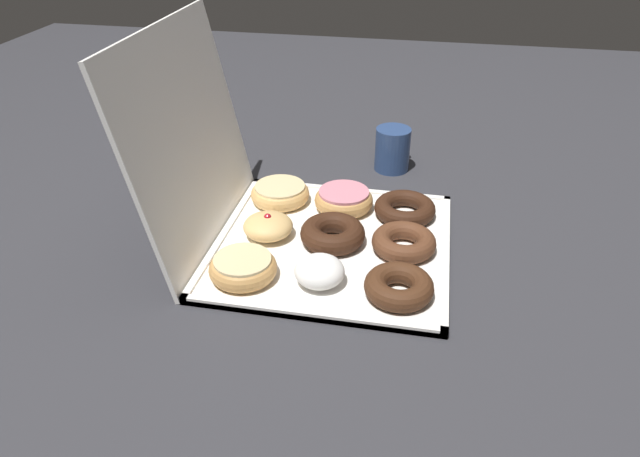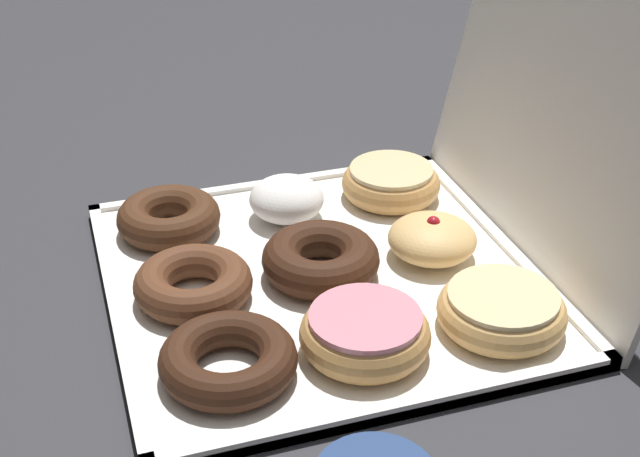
{
  "view_description": "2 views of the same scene",
  "coord_description": "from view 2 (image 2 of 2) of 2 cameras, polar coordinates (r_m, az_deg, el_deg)",
  "views": [
    {
      "loc": [
        -0.86,
        -0.15,
        0.58
      ],
      "look_at": [
        -0.0,
        0.02,
        0.04
      ],
      "focal_mm": 32.67,
      "sensor_mm": 36.0,
      "label": 1
    },
    {
      "loc": [
        0.7,
        -0.22,
        0.5
      ],
      "look_at": [
        -0.05,
        0.01,
        0.03
      ],
      "focal_mm": 50.07,
      "sensor_mm": 36.0,
      "label": 2
    }
  ],
  "objects": [
    {
      "name": "chocolate_cake_ring_donut_1",
      "position": [
        0.85,
        -8.09,
        -3.54
      ],
      "size": [
        0.11,
        0.11,
        0.03
      ],
      "color": "#59331E",
      "rests_on": "donut_box"
    },
    {
      "name": "glazed_ring_donut_8",
      "position": [
        0.82,
        11.54,
        -5.1
      ],
      "size": [
        0.12,
        0.12,
        0.04
      ],
      "color": "tan",
      "rests_on": "donut_box"
    },
    {
      "name": "donut_box",
      "position": [
        0.88,
        0.04,
        -3.27
      ],
      "size": [
        0.41,
        0.41,
        0.01
      ],
      "color": "white",
      "rests_on": "ground"
    },
    {
      "name": "chocolate_cake_ring_donut_2",
      "position": [
        0.75,
        -5.89,
        -8.33
      ],
      "size": [
        0.12,
        0.12,
        0.03
      ],
      "color": "#381E11",
      "rests_on": "donut_box"
    },
    {
      "name": "glazed_ring_donut_6",
      "position": [
        1.01,
        4.55,
        2.98
      ],
      "size": [
        0.11,
        0.11,
        0.04
      ],
      "color": "tan",
      "rests_on": "donut_box"
    },
    {
      "name": "jelly_filled_donut_7",
      "position": [
        0.91,
        7.19,
        -0.65
      ],
      "size": [
        0.09,
        0.09,
        0.05
      ],
      "color": "#E5B770",
      "rests_on": "donut_box"
    },
    {
      "name": "powdered_filled_donut_3",
      "position": [
        0.97,
        -2.17,
        1.9
      ],
      "size": [
        0.08,
        0.08,
        0.05
      ],
      "color": "white",
      "rests_on": "donut_box"
    },
    {
      "name": "ground_plane",
      "position": [
        0.89,
        0.04,
        -3.56
      ],
      "size": [
        3.0,
        3.0,
        0.0
      ],
      "primitive_type": "plane",
      "color": "#333338"
    },
    {
      "name": "chocolate_cake_ring_donut_0",
      "position": [
        0.96,
        -9.64,
        0.71
      ],
      "size": [
        0.11,
        0.11,
        0.04
      ],
      "color": "#472816",
      "rests_on": "donut_box"
    },
    {
      "name": "box_lid_open",
      "position": [
        0.9,
        15.53,
        9.33
      ],
      "size": [
        0.41,
        0.09,
        0.38
      ],
      "primitive_type": "cube",
      "rotation": [
        1.37,
        0.0,
        0.0
      ],
      "color": "white",
      "rests_on": "ground"
    },
    {
      "name": "pink_frosted_donut_5",
      "position": [
        0.77,
        3.01,
        -6.64
      ],
      "size": [
        0.11,
        0.11,
        0.04
      ],
      "color": "tan",
      "rests_on": "donut_box"
    },
    {
      "name": "chocolate_cake_ring_donut_4",
      "position": [
        0.87,
        0.24,
        -2.06
      ],
      "size": [
        0.12,
        0.12,
        0.04
      ],
      "color": "#381E11",
      "rests_on": "donut_box"
    }
  ]
}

